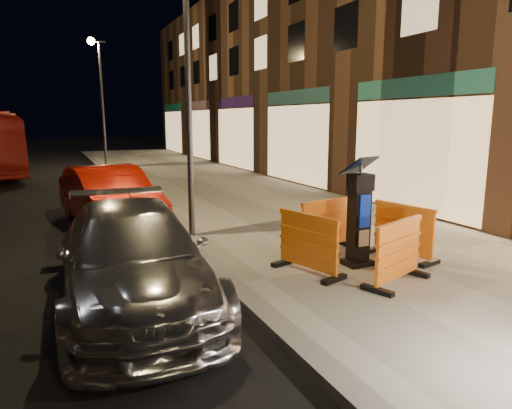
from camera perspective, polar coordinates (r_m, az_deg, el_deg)
name	(u,v)px	position (r m, az deg, el deg)	size (l,w,h in m)	color
ground_plane	(235,294)	(6.84, -2.69, -11.05)	(120.00, 120.00, 0.00)	black
sidewalk	(395,262)	(8.33, 16.99, -6.95)	(6.00, 60.00, 0.15)	gray
kerb	(235,289)	(6.81, -2.70, -10.47)	(0.30, 60.00, 0.15)	slate
parking_kiosk	(359,215)	(7.58, 12.75, -1.27)	(0.53, 0.53, 1.69)	black
barrier_front	(398,252)	(6.96, 17.35, -5.74)	(1.21, 0.50, 0.94)	orange
barrier_back	(326,225)	(8.42, 8.76, -2.55)	(1.21, 0.50, 0.94)	orange
barrier_kerbside	(308,244)	(7.15, 6.52, -4.88)	(1.21, 0.50, 0.94)	orange
barrier_bldgside	(403,231)	(8.26, 17.92, -3.21)	(1.21, 0.50, 0.94)	orange
car_silver	(135,303)	(6.73, -14.84, -11.80)	(1.89, 4.64, 1.35)	#9F9FA4
car_red	(111,226)	(11.48, -17.64, -2.56)	(1.50, 4.30, 1.42)	#9A1005
street_lamp_mid	(188,86)	(9.30, -8.47, 14.39)	(0.12, 0.12, 6.00)	#3F3F44
street_lamp_far	(103,106)	(24.06, -18.62, 11.63)	(0.12, 0.12, 6.00)	#3F3F44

